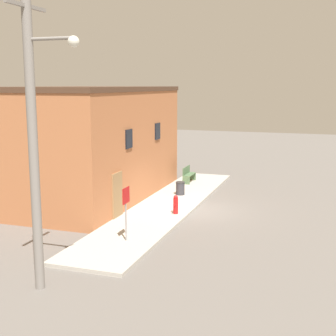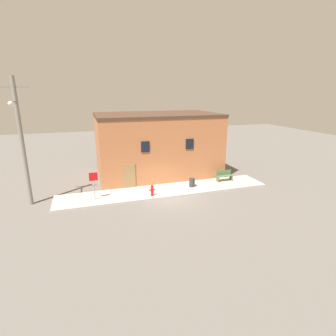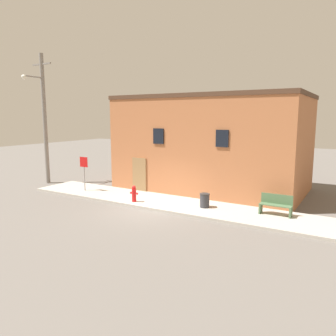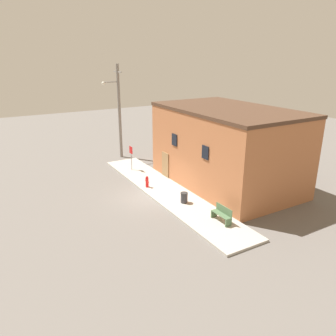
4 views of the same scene
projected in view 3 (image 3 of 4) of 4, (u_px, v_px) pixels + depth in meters
name	position (u px, v px, depth m)	size (l,w,h in m)	color
ground_plane	(150.00, 211.00, 16.57)	(80.00, 80.00, 0.00)	#66605B
sidewalk	(165.00, 203.00, 17.81)	(17.41, 2.95, 0.15)	#B2ADA3
brick_building	(213.00, 143.00, 21.16)	(11.42, 6.95, 6.00)	#B26B42
fire_hydrant	(134.00, 194.00, 17.65)	(0.49, 0.23, 0.89)	red
stop_sign	(84.00, 167.00, 20.19)	(0.62, 0.06, 2.10)	gray
bench	(276.00, 205.00, 15.29)	(1.45, 0.44, 0.97)	#4C6B47
trash_bin	(205.00, 200.00, 16.57)	(0.50, 0.50, 0.72)	#333338
utility_pole	(44.00, 116.00, 22.67)	(1.80, 1.74, 8.94)	gray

